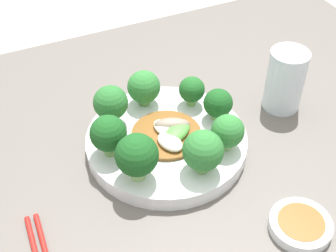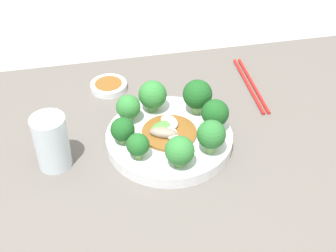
{
  "view_description": "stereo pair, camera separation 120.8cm",
  "coord_description": "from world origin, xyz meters",
  "px_view_note": "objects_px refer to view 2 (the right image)",
  "views": [
    {
      "loc": [
        -0.21,
        -0.49,
        1.28
      ],
      "look_at": [
        0.0,
        -0.02,
        0.81
      ],
      "focal_mm": 50.0,
      "sensor_mm": 36.0,
      "label": 1
    },
    {
      "loc": [
        0.15,
        0.66,
        1.38
      ],
      "look_at": [
        0.0,
        -0.02,
        0.81
      ],
      "focal_mm": 50.0,
      "sensor_mm": 36.0,
      "label": 2
    }
  ],
  "objects_px": {
    "broccoli_east": "(123,130)",
    "broccoli_north": "(179,151)",
    "broccoli_west": "(215,113)",
    "broccoli_northeast": "(138,145)",
    "stirfry_center": "(167,130)",
    "chopsticks": "(251,85)",
    "broccoli_southwest": "(197,95)",
    "plate": "(168,139)",
    "broccoli_south": "(153,95)",
    "broccoli_northwest": "(211,135)",
    "sauce_dish": "(109,86)",
    "drinking_glass": "(52,142)",
    "broccoli_southeast": "(128,107)"
  },
  "relations": [
    {
      "from": "plate",
      "to": "stirfry_center",
      "type": "height_order",
      "value": "stirfry_center"
    },
    {
      "from": "broccoli_southeast",
      "to": "sauce_dish",
      "type": "xyz_separation_m",
      "value": [
        0.03,
        -0.15,
        -0.05
      ]
    },
    {
      "from": "plate",
      "to": "broccoli_northeast",
      "type": "bearing_deg",
      "value": 38.52
    },
    {
      "from": "broccoli_east",
      "to": "stirfry_center",
      "type": "xyz_separation_m",
      "value": [
        -0.09,
        -0.01,
        -0.02
      ]
    },
    {
      "from": "broccoli_north",
      "to": "chopsticks",
      "type": "relative_size",
      "value": 0.28
    },
    {
      "from": "broccoli_west",
      "to": "broccoli_northeast",
      "type": "bearing_deg",
      "value": 17.62
    },
    {
      "from": "broccoli_west",
      "to": "broccoli_southeast",
      "type": "distance_m",
      "value": 0.17
    },
    {
      "from": "chopsticks",
      "to": "broccoli_west",
      "type": "bearing_deg",
      "value": 49.5
    },
    {
      "from": "broccoli_west",
      "to": "stirfry_center",
      "type": "distance_m",
      "value": 0.1
    },
    {
      "from": "broccoli_south",
      "to": "stirfry_center",
      "type": "relative_size",
      "value": 0.62
    },
    {
      "from": "drinking_glass",
      "to": "chopsticks",
      "type": "bearing_deg",
      "value": -159.36
    },
    {
      "from": "broccoli_southeast",
      "to": "broccoli_southwest",
      "type": "height_order",
      "value": "broccoli_southwest"
    },
    {
      "from": "stirfry_center",
      "to": "drinking_glass",
      "type": "xyz_separation_m",
      "value": [
        0.22,
        0.01,
        0.02
      ]
    },
    {
      "from": "broccoli_south",
      "to": "broccoli_north",
      "type": "bearing_deg",
      "value": 95.61
    },
    {
      "from": "broccoli_west",
      "to": "chopsticks",
      "type": "bearing_deg",
      "value": -130.5
    },
    {
      "from": "broccoli_north",
      "to": "broccoli_northwest",
      "type": "height_order",
      "value": "broccoli_northwest"
    },
    {
      "from": "plate",
      "to": "broccoli_west",
      "type": "xyz_separation_m",
      "value": [
        -0.09,
        0.0,
        0.05
      ]
    },
    {
      "from": "broccoli_west",
      "to": "stirfry_center",
      "type": "height_order",
      "value": "broccoli_west"
    },
    {
      "from": "broccoli_east",
      "to": "broccoli_southeast",
      "type": "height_order",
      "value": "broccoli_southeast"
    },
    {
      "from": "broccoli_east",
      "to": "broccoli_northeast",
      "type": "height_order",
      "value": "broccoli_east"
    },
    {
      "from": "broccoli_north",
      "to": "drinking_glass",
      "type": "distance_m",
      "value": 0.23
    },
    {
      "from": "broccoli_north",
      "to": "drinking_glass",
      "type": "relative_size",
      "value": 0.56
    },
    {
      "from": "plate",
      "to": "broccoli_southwest",
      "type": "relative_size",
      "value": 3.38
    },
    {
      "from": "broccoli_north",
      "to": "chopsticks",
      "type": "distance_m",
      "value": 0.34
    },
    {
      "from": "broccoli_east",
      "to": "sauce_dish",
      "type": "xyz_separation_m",
      "value": [
        0.01,
        -0.22,
        -0.05
      ]
    },
    {
      "from": "broccoli_west",
      "to": "broccoli_southwest",
      "type": "bearing_deg",
      "value": -72.17
    },
    {
      "from": "drinking_glass",
      "to": "plate",
      "type": "bearing_deg",
      "value": -176.82
    },
    {
      "from": "broccoli_east",
      "to": "broccoli_northeast",
      "type": "distance_m",
      "value": 0.05
    },
    {
      "from": "broccoli_east",
      "to": "broccoli_north",
      "type": "height_order",
      "value": "broccoli_north"
    },
    {
      "from": "broccoli_east",
      "to": "drinking_glass",
      "type": "xyz_separation_m",
      "value": [
        0.13,
        0.01,
        -0.0
      ]
    },
    {
      "from": "drinking_glass",
      "to": "broccoli_southwest",
      "type": "bearing_deg",
      "value": -166.45
    },
    {
      "from": "broccoli_west",
      "to": "broccoli_southwest",
      "type": "distance_m",
      "value": 0.06
    },
    {
      "from": "broccoli_north",
      "to": "broccoli_northwest",
      "type": "bearing_deg",
      "value": -159.87
    },
    {
      "from": "sauce_dish",
      "to": "broccoli_east",
      "type": "bearing_deg",
      "value": 91.58
    },
    {
      "from": "broccoli_northwest",
      "to": "sauce_dish",
      "type": "height_order",
      "value": "broccoli_northwest"
    },
    {
      "from": "drinking_glass",
      "to": "chopsticks",
      "type": "distance_m",
      "value": 0.48
    },
    {
      "from": "broccoli_south",
      "to": "broccoli_west",
      "type": "bearing_deg",
      "value": 141.26
    },
    {
      "from": "chopsticks",
      "to": "sauce_dish",
      "type": "relative_size",
      "value": 2.66
    },
    {
      "from": "chopsticks",
      "to": "broccoli_southeast",
      "type": "bearing_deg",
      "value": 18.2
    },
    {
      "from": "plate",
      "to": "broccoli_west",
      "type": "bearing_deg",
      "value": 178.42
    },
    {
      "from": "broccoli_west",
      "to": "chopsticks",
      "type": "distance_m",
      "value": 0.22
    },
    {
      "from": "broccoli_south",
      "to": "chopsticks",
      "type": "relative_size",
      "value": 0.31
    },
    {
      "from": "broccoli_south",
      "to": "broccoli_west",
      "type": "distance_m",
      "value": 0.14
    },
    {
      "from": "broccoli_west",
      "to": "broccoli_northeast",
      "type": "relative_size",
      "value": 1.27
    },
    {
      "from": "broccoli_southwest",
      "to": "broccoli_west",
      "type": "bearing_deg",
      "value": 107.83
    },
    {
      "from": "broccoli_southwest",
      "to": "broccoli_south",
      "type": "bearing_deg",
      "value": -15.98
    },
    {
      "from": "plate",
      "to": "sauce_dish",
      "type": "relative_size",
      "value": 3.0
    },
    {
      "from": "broccoli_north",
      "to": "sauce_dish",
      "type": "relative_size",
      "value": 0.73
    },
    {
      "from": "broccoli_southeast",
      "to": "drinking_glass",
      "type": "xyz_separation_m",
      "value": [
        0.15,
        0.07,
        -0.0
      ]
    },
    {
      "from": "plate",
      "to": "broccoli_southwest",
      "type": "bearing_deg",
      "value": -141.38
    }
  ]
}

